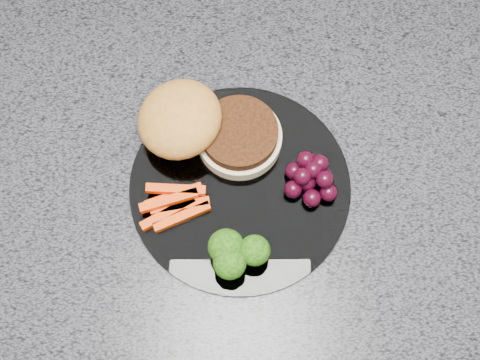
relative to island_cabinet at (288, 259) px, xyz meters
name	(u,v)px	position (x,y,z in m)	size (l,w,h in m)	color
island_cabinet	(288,259)	(0.00, 0.00, 0.00)	(1.20, 0.60, 0.86)	brown
countertop	(312,173)	(0.00, 0.00, 0.45)	(1.20, 0.60, 0.04)	#43444C
plate	(240,187)	(-0.09, -0.03, 0.47)	(0.26, 0.26, 0.01)	white
burger	(201,127)	(-0.13, 0.04, 0.50)	(0.17, 0.12, 0.06)	beige
carrot_sticks	(175,204)	(-0.16, -0.05, 0.48)	(0.08, 0.06, 0.02)	#EC3F03
broccoli	(235,253)	(-0.09, -0.11, 0.50)	(0.07, 0.06, 0.05)	#629C38
grape_bunch	(312,177)	(-0.01, -0.02, 0.49)	(0.06, 0.06, 0.04)	black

